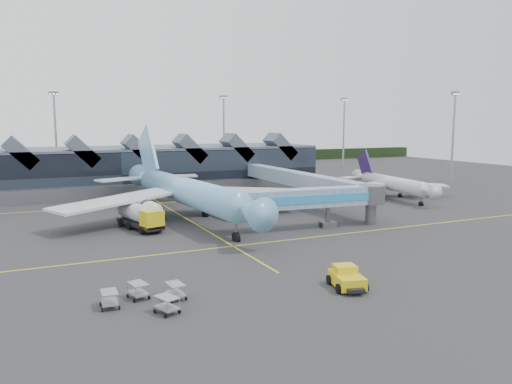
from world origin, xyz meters
name	(u,v)px	position (x,y,z in m)	size (l,w,h in m)	color
ground	(211,233)	(0.00, 0.00, 0.00)	(260.00, 260.00, 0.00)	#2C2C2F
taxi_stripes	(189,220)	(0.00, 10.00, 0.01)	(120.00, 60.00, 0.01)	yellow
tree_line_far	(99,161)	(0.00, 110.00, 2.00)	(260.00, 4.00, 4.00)	black
terminal	(114,169)	(-5.07, 47.35, 4.88)	(90.00, 22.25, 12.52)	black
light_masts	(205,131)	(21.00, 62.80, 12.49)	(132.40, 42.56, 22.45)	#919499
main_airliner	(184,191)	(-0.27, 11.43, 4.43)	(40.67, 46.98, 15.08)	#71AAE5
regional_jet	(390,183)	(43.12, 15.04, 2.95)	(24.73, 27.14, 9.31)	silver
jet_bridge	(322,199)	(15.65, -3.24, 4.19)	(23.01, 5.19, 5.84)	#7596C3
fuel_truck	(138,215)	(-8.28, 6.93, 1.99)	(4.98, 10.65, 3.56)	black
pushback_tug	(347,278)	(3.58, -26.52, 0.88)	(3.60, 4.79, 1.95)	yellow
baggage_carts	(148,295)	(-13.80, -23.08, 0.77)	(6.79, 6.55, 1.37)	#9B9FA3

